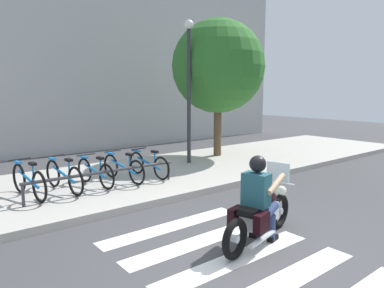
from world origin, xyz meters
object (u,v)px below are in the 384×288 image
rider (258,193)px  tree_near_rack (218,67)px  bicycle_3 (123,168)px  street_lamp (189,80)px  motorcycle (260,214)px  bicycle_2 (95,172)px  bike_rack (105,173)px  bicycle_0 (29,181)px  bicycle_1 (64,176)px  bicycle_4 (148,164)px

rider → tree_near_rack: size_ratio=0.30×
bicycle_3 → street_lamp: street_lamp is taller
motorcycle → bicycle_2: size_ratio=1.32×
rider → bike_rack: (-0.84, 3.74, -0.25)m
bicycle_2 → bike_rack: size_ratio=0.44×
bicycle_2 → tree_near_rack: size_ratio=0.33×
bicycle_2 → bike_rack: 0.56m
bike_rack → street_lamp: (3.46, 1.37, 2.15)m
bicycle_0 → bicycle_3: 2.21m
bicycle_1 → rider: bearing=-69.9°
motorcycle → bicycle_2: (-0.92, 4.28, 0.04)m
bicycle_0 → tree_near_rack: 7.15m
bicycle_2 → bicycle_3: bicycle_3 is taller
bike_rack → rider: bearing=-77.4°
rider → street_lamp: street_lamp is taller
motorcycle → bike_rack: bearing=103.8°
rider → bicycle_2: 4.39m
motorcycle → bicycle_4: motorcycle is taller
bicycle_3 → street_lamp: (2.72, 0.81, 2.22)m
bike_rack → tree_near_rack: tree_near_rack is taller
rider → bicycle_0: rider is taller
rider → bicycle_0: 4.89m
rider → bicycle_1: 4.59m
motorcycle → tree_near_rack: (4.12, 5.49, 2.76)m
bicycle_3 → bicycle_2: bearing=-180.0°
rider → bicycle_3: size_ratio=0.84×
bike_rack → motorcycle: bearing=-76.2°
bicycle_4 → bike_rack: (-1.47, -0.55, 0.08)m
rider → bicycle_2: bearing=101.0°
bicycle_0 → bicycle_4: bicycle_0 is taller
bicycle_4 → street_lamp: street_lamp is taller
bicycle_0 → bike_rack: bicycle_0 is taller
bicycle_1 → bicycle_3: 1.47m
bike_rack → bicycle_4: bearing=20.6°
bike_rack → street_lamp: street_lamp is taller
bicycle_1 → bike_rack: size_ratio=0.48×
bicycle_1 → bike_rack: bicycle_1 is taller
bicycle_2 → tree_near_rack: 5.85m
bicycle_3 → tree_near_rack: tree_near_rack is taller
motorcycle → tree_near_rack: bearing=53.1°
bicycle_1 → bicycle_2: 0.74m
rider → bicycle_1: rider is taller
bicycle_2 → bicycle_3: (0.74, 0.00, 0.00)m
bike_rack → bicycle_3: bearing=37.0°
bicycle_1 → bicycle_2: bicycle_1 is taller
rider → bicycle_3: (-0.10, 4.30, -0.32)m
rider → bicycle_0: (-2.31, 4.30, -0.30)m
rider → bicycle_3: rider is taller
bicycle_1 → bike_rack: bearing=-36.9°
bicycle_1 → bicycle_4: 2.21m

